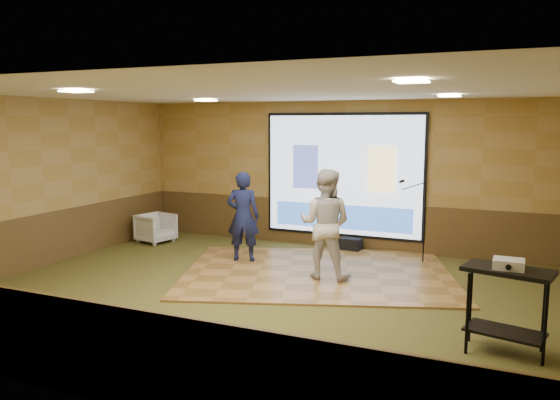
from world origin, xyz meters
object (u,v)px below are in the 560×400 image
at_px(player_left, 243,216).
at_px(banquet_chair, 156,228).
at_px(player_right, 325,224).
at_px(projector, 509,264).
at_px(duffel_bag, 351,245).
at_px(mic_stand, 421,237).
at_px(av_table, 507,294).
at_px(projector_screen, 343,176).
at_px(dance_floor, 318,272).

distance_m(player_left, banquet_chair, 2.65).
height_order(player_right, projector, player_right).
bearing_deg(projector, duffel_bag, 126.65).
bearing_deg(mic_stand, projector, -60.93).
bearing_deg(banquet_chair, av_table, -100.50).
distance_m(projector_screen, player_left, 2.36).
xyz_separation_m(dance_floor, player_right, (0.23, -0.30, 0.91)).
distance_m(player_left, player_right, 1.81).
distance_m(dance_floor, projector, 3.89).
bearing_deg(mic_stand, player_right, -120.51).
height_order(projector_screen, av_table, projector_screen).
distance_m(dance_floor, av_table, 3.81).
bearing_deg(projector, player_right, 145.53).
bearing_deg(av_table, dance_floor, 143.35).
bearing_deg(player_left, projector_screen, -141.77).
xyz_separation_m(player_right, av_table, (2.78, -1.94, -0.25)).
distance_m(projector, banquet_chair, 7.73).
xyz_separation_m(av_table, banquet_chair, (-7.02, 3.15, -0.37)).
xyz_separation_m(projector_screen, duffel_bag, (0.25, -0.22, -1.35)).
distance_m(projector_screen, projector, 5.37).
height_order(projector_screen, dance_floor, projector_screen).
bearing_deg(duffel_bag, av_table, -53.93).
bearing_deg(av_table, player_left, 151.94).
bearing_deg(mic_stand, banquet_chair, -168.59).
distance_m(player_left, duffel_bag, 2.39).
bearing_deg(av_table, duffel_bag, 126.07).
bearing_deg(player_right, player_left, -18.21).
height_order(projector_screen, player_right, projector_screen).
relative_size(projector_screen, mic_stand, 2.16).
xyz_separation_m(projector_screen, av_table, (3.20, -4.27, -0.79)).
bearing_deg(duffel_bag, dance_floor, -91.87).
relative_size(projector_screen, projector, 10.26).
bearing_deg(dance_floor, mic_stand, 42.79).
bearing_deg(projector_screen, player_right, -79.79).
relative_size(dance_floor, duffel_bag, 10.77).
xyz_separation_m(player_right, projector, (2.78, -1.96, 0.10)).
distance_m(player_right, av_table, 3.40).
xyz_separation_m(dance_floor, projector, (3.01, -2.26, 1.01)).
bearing_deg(banquet_chair, projector, -100.65).
bearing_deg(mic_stand, projector_screen, 165.50).
bearing_deg(av_table, player_right, 145.10).
bearing_deg(duffel_bag, player_right, -85.45).
xyz_separation_m(projector_screen, mic_stand, (1.69, -0.65, -0.98)).
relative_size(player_left, projector, 5.10).
bearing_deg(av_table, projector_screen, 126.87).
relative_size(player_left, duffel_bag, 3.97).
bearing_deg(projector_screen, duffel_bag, -40.96).
bearing_deg(projector_screen, dance_floor, -84.59).
xyz_separation_m(av_table, duffel_bag, (-2.95, 4.05, -0.55)).
height_order(player_left, duffel_bag, player_left).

